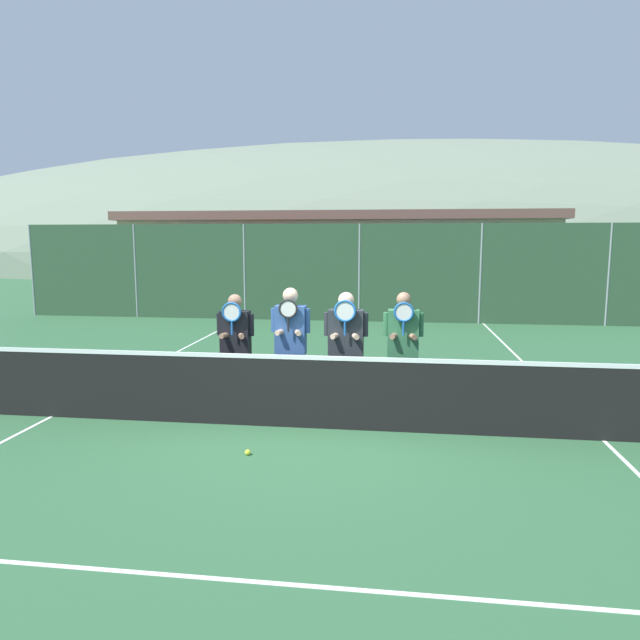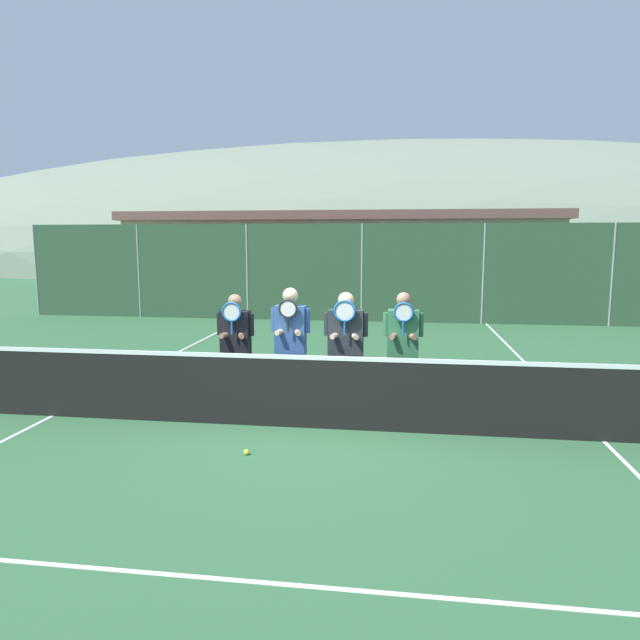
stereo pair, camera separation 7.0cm
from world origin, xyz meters
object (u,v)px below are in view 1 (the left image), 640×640
player_rightmost (403,344)px  tennis_ball_on_court (248,452)px  player_leftmost (236,343)px  car_far_left (180,283)px  player_center_left (291,340)px  car_center (446,285)px  car_left_of_center (307,285)px  player_center_right (346,342)px

player_rightmost → tennis_ball_on_court: 2.74m
player_leftmost → car_far_left: (-5.81, 12.71, -0.14)m
player_center_left → car_center: 13.32m
car_center → player_leftmost: bearing=-107.7°
car_far_left → car_left_of_center: (4.93, -0.23, 0.01)m
car_far_left → player_leftmost: bearing=-65.5°
player_leftmost → player_rightmost: (2.43, 0.07, 0.03)m
player_rightmost → player_center_left: bearing=-176.8°
car_far_left → car_center: car_center is taller
player_center_right → tennis_ball_on_court: (-1.01, -1.68, -1.04)m
player_center_right → car_left_of_center: (-2.50, 12.52, -0.20)m
player_leftmost → tennis_ball_on_court: bearing=-70.3°
car_center → tennis_ball_on_court: car_center is taller
player_center_right → player_rightmost: 0.81m
tennis_ball_on_court → player_leftmost: bearing=109.7°
player_center_left → car_left_of_center: bearing=97.7°
player_leftmost → tennis_ball_on_court: size_ratio=25.50×
car_left_of_center → tennis_ball_on_court: size_ratio=61.74×
player_center_left → player_leftmost: bearing=178.8°
player_rightmost → car_center: player_rightmost is taller
player_leftmost → car_center: 13.53m
player_leftmost → player_center_left: player_center_left is taller
player_center_left → car_left_of_center: player_center_left is taller
tennis_ball_on_court → player_center_right: bearing=59.1°
player_leftmost → tennis_ball_on_court: (0.61, -1.71, -0.98)m
player_leftmost → player_center_right: size_ratio=0.97×
car_far_left → player_center_left: bearing=-62.5°
player_center_right → player_center_left: bearing=179.0°
player_center_left → player_rightmost: bearing=3.2°
player_center_right → car_left_of_center: 12.76m
car_center → player_center_left: bearing=-104.3°
car_far_left → car_center: (9.92, 0.18, 0.02)m
car_far_left → tennis_ball_on_court: size_ratio=64.76×
player_rightmost → car_center: size_ratio=0.39×
car_left_of_center → tennis_ball_on_court: (1.49, -14.20, -0.84)m
car_left_of_center → car_center: car_center is taller
player_rightmost → car_center: bearing=82.5°
player_center_left → player_rightmost: (1.60, 0.09, -0.04)m
player_center_left → car_center: bearing=75.7°
car_far_left → car_left_of_center: size_ratio=1.05×
car_far_left → car_center: bearing=1.0°
player_center_right → player_rightmost: same height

